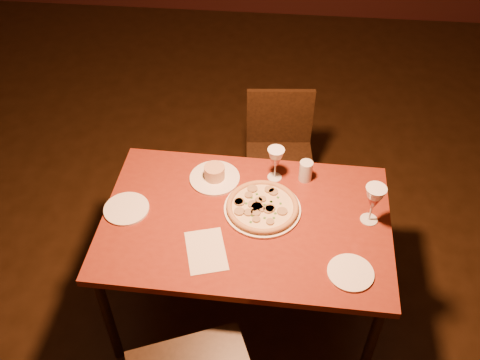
{
  "coord_description": "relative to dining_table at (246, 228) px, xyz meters",
  "views": [
    {
      "loc": [
        0.22,
        -1.45,
        2.48
      ],
      "look_at": [
        0.06,
        0.2,
        0.88
      ],
      "focal_mm": 40.0,
      "sensor_mm": 36.0,
      "label": 1
    }
  ],
  "objects": [
    {
      "name": "chair_far",
      "position": [
        0.13,
        0.77,
        -0.18
      ],
      "size": [
        0.41,
        0.41,
        0.79
      ],
      "rotation": [
        0.0,
        0.0,
        0.09
      ],
      "color": "black",
      "rests_on": "floor"
    },
    {
      "name": "water_tumbler",
      "position": [
        0.26,
        0.29,
        0.11
      ],
      "size": [
        0.06,
        0.06,
        0.11
      ],
      "primitive_type": "cylinder",
      "color": "silver",
      "rests_on": "dining_table"
    },
    {
      "name": "pizza_plate",
      "position": [
        0.07,
        0.06,
        0.08
      ],
      "size": [
        0.35,
        0.35,
        0.04
      ],
      "color": "white",
      "rests_on": "dining_table"
    },
    {
      "name": "dining_table",
      "position": [
        0.0,
        0.0,
        0.0
      ],
      "size": [
        1.31,
        0.85,
        0.69
      ],
      "rotation": [
        0.0,
        0.0,
        -0.02
      ],
      "color": "maroon",
      "rests_on": "floor"
    },
    {
      "name": "menu_card",
      "position": [
        -0.15,
        -0.2,
        0.06
      ],
      "size": [
        0.22,
        0.27,
        0.0
      ],
      "primitive_type": "cube",
      "rotation": [
        0.0,
        0.0,
        0.29
      ],
      "color": "silver",
      "rests_on": "dining_table"
    },
    {
      "name": "side_plate_near",
      "position": [
        0.45,
        -0.25,
        0.07
      ],
      "size": [
        0.19,
        0.19,
        0.01
      ],
      "primitive_type": "cylinder",
      "color": "white",
      "rests_on": "dining_table"
    },
    {
      "name": "wine_glass_right",
      "position": [
        0.55,
        0.05,
        0.16
      ],
      "size": [
        0.09,
        0.09,
        0.2
      ],
      "primitive_type": null,
      "color": "#AE4B48",
      "rests_on": "dining_table"
    },
    {
      "name": "side_plate_left",
      "position": [
        -0.55,
        0.0,
        0.07
      ],
      "size": [
        0.21,
        0.21,
        0.01
      ],
      "primitive_type": "cylinder",
      "color": "white",
      "rests_on": "dining_table"
    },
    {
      "name": "wine_glass_far",
      "position": [
        0.11,
        0.28,
        0.15
      ],
      "size": [
        0.08,
        0.08,
        0.18
      ],
      "primitive_type": null,
      "color": "#AE4B48",
      "rests_on": "dining_table"
    },
    {
      "name": "ramekin_saucer",
      "position": [
        -0.17,
        0.24,
        0.09
      ],
      "size": [
        0.24,
        0.24,
        0.08
      ],
      "color": "white",
      "rests_on": "dining_table"
    },
    {
      "name": "floor",
      "position": [
        -0.09,
        -0.15,
        -0.63
      ],
      "size": [
        7.0,
        7.0,
        0.0
      ],
      "primitive_type": "plane",
      "color": "black",
      "rests_on": "ground"
    }
  ]
}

